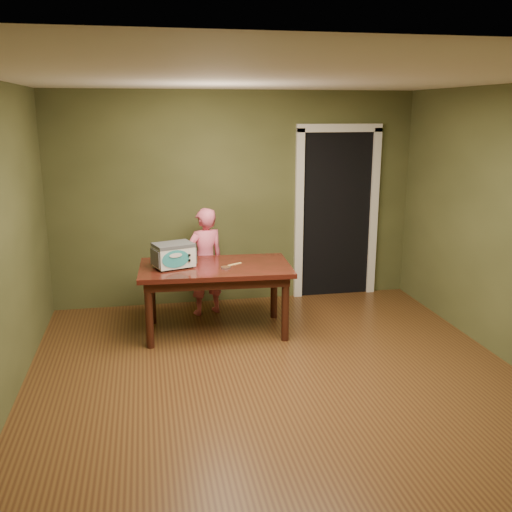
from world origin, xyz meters
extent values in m
plane|color=brown|center=(0.00, 0.00, 0.00)|extent=(5.00, 5.00, 0.00)
cube|color=brown|center=(0.00, 2.50, 1.30)|extent=(4.50, 0.02, 2.60)
cube|color=brown|center=(0.00, -2.50, 1.30)|extent=(4.50, 0.02, 2.60)
cube|color=white|center=(0.00, 0.00, 2.60)|extent=(4.50, 5.00, 0.02)
cube|color=black|center=(1.30, 2.80, 1.05)|extent=(0.90, 0.60, 2.10)
cube|color=black|center=(1.30, 2.48, 1.05)|extent=(0.90, 0.02, 2.10)
cube|color=white|center=(0.80, 2.47, 1.05)|extent=(0.10, 0.06, 2.20)
cube|color=white|center=(1.80, 2.47, 1.05)|extent=(0.10, 0.06, 2.20)
cube|color=white|center=(1.30, 2.47, 2.15)|extent=(1.10, 0.06, 0.10)
cube|color=#33130B|center=(-0.40, 1.45, 0.72)|extent=(1.65, 0.99, 0.05)
cube|color=black|center=(-0.40, 1.45, 0.65)|extent=(1.52, 0.86, 0.10)
cylinder|color=black|center=(-1.12, 1.14, 0.35)|extent=(0.08, 0.08, 0.70)
cylinder|color=black|center=(-1.08, 1.84, 0.35)|extent=(0.08, 0.08, 0.70)
cylinder|color=black|center=(0.28, 1.06, 0.35)|extent=(0.08, 0.08, 0.70)
cylinder|color=black|center=(0.32, 1.76, 0.35)|extent=(0.08, 0.08, 0.70)
cylinder|color=#4C4F54|center=(-0.95, 1.31, 0.76)|extent=(0.03, 0.03, 0.02)
cylinder|color=#4C4F54|center=(-1.02, 1.51, 0.76)|extent=(0.03, 0.03, 0.02)
cylinder|color=#4C4F54|center=(-0.65, 1.41, 0.76)|extent=(0.03, 0.03, 0.02)
cylinder|color=#4C4F54|center=(-0.72, 1.61, 0.76)|extent=(0.03, 0.03, 0.02)
cube|color=white|center=(-0.83, 1.46, 0.88)|extent=(0.46, 0.39, 0.22)
cube|color=#4C4F54|center=(-0.83, 1.46, 0.99)|extent=(0.47, 0.39, 0.03)
cube|color=#4C4F54|center=(-1.03, 1.40, 0.88)|extent=(0.10, 0.24, 0.17)
cube|color=#4C4F54|center=(-0.64, 1.53, 0.88)|extent=(0.10, 0.24, 0.17)
ellipsoid|color=teal|center=(-0.82, 1.32, 0.88)|extent=(0.28, 0.10, 0.19)
cylinder|color=black|center=(-0.68, 1.36, 0.90)|extent=(0.03, 0.02, 0.03)
cylinder|color=black|center=(-0.68, 1.36, 0.84)|extent=(0.03, 0.02, 0.02)
cylinder|color=silver|center=(-0.31, 1.30, 0.76)|extent=(0.10, 0.10, 0.02)
cylinder|color=#54361C|center=(-0.31, 1.30, 0.77)|extent=(0.09, 0.09, 0.01)
cube|color=#EEC267|center=(-0.19, 1.45, 0.75)|extent=(0.17, 0.11, 0.01)
imported|color=#EF6281|center=(-0.44, 2.06, 0.64)|extent=(0.54, 0.44, 1.27)
camera|label=1|loc=(-1.10, -4.40, 2.35)|focal=40.00mm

